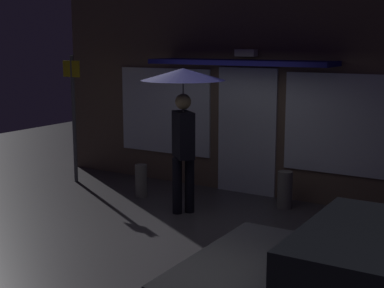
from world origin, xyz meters
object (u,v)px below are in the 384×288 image
Objects in this scene: street_sign_post at (74,111)px; sidewalk_bollard_2 at (141,181)px; sidewalk_bollard at (285,190)px; person_with_umbrella at (183,97)px.

street_sign_post is 4.24× the size of sidewalk_bollard_2.
street_sign_post reaches higher than sidewalk_bollard.
sidewalk_bollard_2 is at bearing -7.06° from street_sign_post.
street_sign_post is 3.98× the size of sidewalk_bollard.
person_with_umbrella is 1.93m from sidewalk_bollard_2.
sidewalk_bollard is (4.07, 0.46, -1.06)m from street_sign_post.
person_with_umbrella is at bearing -139.67° from sidewalk_bollard.
sidewalk_bollard_2 is at bearing -158.23° from person_with_umbrella.
street_sign_post reaches higher than person_with_umbrella.
person_with_umbrella is 2.23m from sidewalk_bollard.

